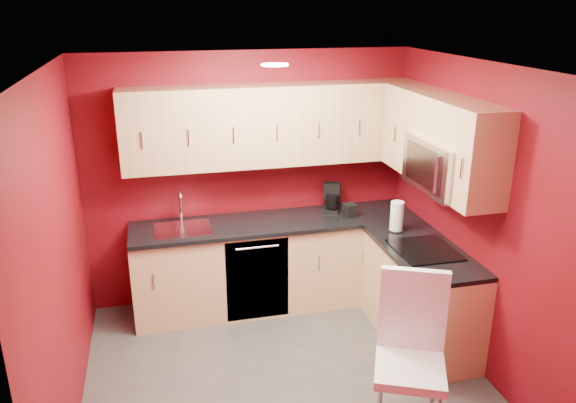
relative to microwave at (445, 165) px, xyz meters
name	(u,v)px	position (x,y,z in m)	size (l,w,h in m)	color
floor	(285,376)	(-1.39, -0.20, -1.66)	(3.20, 3.20, 0.00)	#4C4947
ceiling	(284,67)	(-1.39, -0.20, 0.84)	(3.20, 3.20, 0.00)	white
wall_back	(250,179)	(-1.39, 1.30, -0.41)	(3.20, 3.20, 0.00)	maroon
wall_front	(353,351)	(-1.39, -1.70, -0.41)	(3.20, 3.20, 0.00)	maroon
wall_left	(59,259)	(-2.99, -0.20, -0.41)	(3.00, 3.00, 0.00)	maroon
wall_right	(475,219)	(0.21, -0.20, -0.41)	(3.00, 3.00, 0.00)	maroon
base_cabinets_back	(276,264)	(-1.19, 1.00, -1.22)	(2.80, 0.60, 0.87)	#D5B17A
base_cabinets_right	(420,296)	(-0.09, 0.05, -1.22)	(0.60, 1.30, 0.87)	#D5B17A
countertop_back	(276,222)	(-1.19, 0.99, -0.77)	(2.80, 0.63, 0.04)	black
countertop_right	(423,251)	(-0.11, 0.04, -0.77)	(0.63, 1.27, 0.04)	black
upper_cabinets_back	(273,125)	(-1.19, 1.13, 0.17)	(2.80, 0.35, 0.75)	tan
upper_cabinets_right	(437,131)	(0.03, 0.24, 0.23)	(0.35, 1.55, 0.75)	tan
microwave	(445,165)	(0.00, 0.00, 0.00)	(0.42, 0.76, 0.42)	silver
cooktop	(425,250)	(-0.11, 0.00, -0.74)	(0.50, 0.55, 0.01)	black
sink	(183,225)	(-2.09, 1.00, -0.72)	(0.52, 0.42, 0.35)	silver
dishwasher_front	(257,280)	(-1.44, 0.71, -1.22)	(0.60, 0.02, 0.82)	black
downlight	(275,65)	(-1.39, 0.10, 0.82)	(0.20, 0.20, 0.01)	white
coffee_maker	(331,198)	(-0.60, 1.11, -0.61)	(0.17, 0.22, 0.28)	black
napkin_holder	(350,210)	(-0.46, 0.93, -0.69)	(0.12, 0.12, 0.13)	black
paper_towel	(397,216)	(-0.17, 0.47, -0.61)	(0.16, 0.16, 0.28)	white
dining_chair	(410,360)	(-0.69, -1.00, -1.07)	(0.47, 0.50, 1.18)	white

